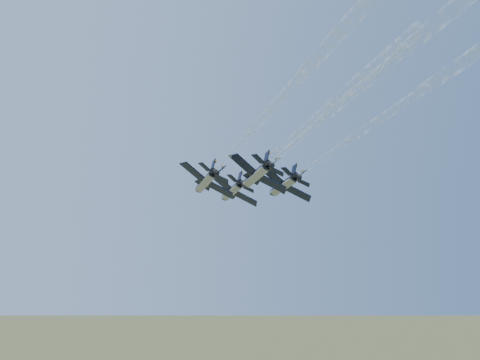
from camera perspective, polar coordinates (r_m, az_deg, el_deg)
name	(u,v)px	position (r m, az deg, el deg)	size (l,w,h in m)	color
jet_lead	(232,191)	(128.05, -0.85, -1.18)	(11.76, 17.79, 7.24)	black
jet_left	(206,182)	(115.58, -3.68, -0.17)	(11.76, 17.79, 7.24)	black
jet_right	(283,185)	(120.42, 4.66, -0.56)	(11.76, 17.79, 7.24)	black
jet_slot	(256,175)	(107.95, 1.73, 0.53)	(11.76, 17.79, 7.24)	black
smoke_trail_lead	(314,142)	(82.17, 7.89, 4.08)	(13.45, 67.13, 2.35)	white
smoke_trail_left	(285,117)	(69.23, 4.79, 6.74)	(13.45, 67.13, 2.35)	white
smoke_trail_right	(407,127)	(77.04, 17.39, 5.42)	(13.45, 67.13, 2.35)	white
smoke_trail_slot	(383,97)	(63.95, 15.04, 8.51)	(13.45, 67.13, 2.35)	white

